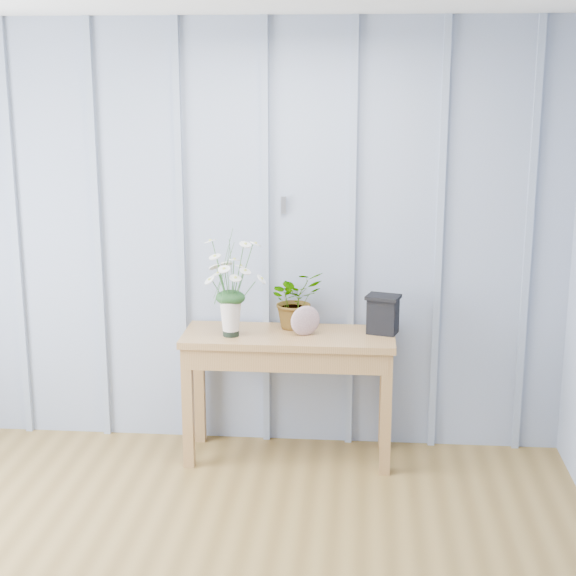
# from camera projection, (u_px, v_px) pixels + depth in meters

# --- Properties ---
(room_shell) EXTENTS (4.00, 4.50, 2.50)m
(room_shell) POSITION_uv_depth(u_px,v_px,m) (170.00, 123.00, 3.69)
(room_shell) COLOR #909BB5
(room_shell) RESTS_ON ground
(sideboard) EXTENTS (1.20, 0.45, 0.75)m
(sideboard) POSITION_uv_depth(u_px,v_px,m) (289.00, 353.00, 5.02)
(sideboard) COLOR olive
(sideboard) RESTS_ON ground
(daisy_vase) EXTENTS (0.40, 0.31, 0.57)m
(daisy_vase) POSITION_uv_depth(u_px,v_px,m) (230.00, 274.00, 4.87)
(daisy_vase) COLOR black
(daisy_vase) RESTS_ON sideboard
(spider_plant) EXTENTS (0.40, 0.38, 0.34)m
(spider_plant) POSITION_uv_depth(u_px,v_px,m) (295.00, 299.00, 5.08)
(spider_plant) COLOR #173B1B
(spider_plant) RESTS_ON sideboard
(felt_disc_vessel) EXTENTS (0.18, 0.11, 0.17)m
(felt_disc_vessel) POSITION_uv_depth(u_px,v_px,m) (305.00, 321.00, 4.95)
(felt_disc_vessel) COLOR #7E4960
(felt_disc_vessel) RESTS_ON sideboard
(carved_box) EXTENTS (0.21, 0.19, 0.22)m
(carved_box) POSITION_uv_depth(u_px,v_px,m) (383.00, 314.00, 4.98)
(carved_box) COLOR black
(carved_box) RESTS_ON sideboard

